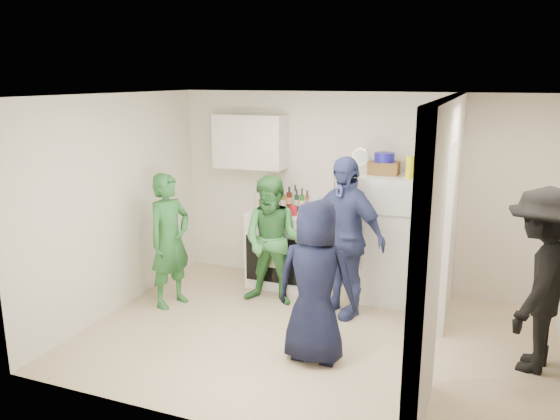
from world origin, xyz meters
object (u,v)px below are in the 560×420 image
(person_denim, at_px, (343,237))
(person_navy, at_px, (315,282))
(fridge, at_px, (388,239))
(person_green_center, at_px, (273,241))
(wicker_basket, at_px, (384,168))
(person_nook, at_px, (539,280))
(person_green_left, at_px, (170,241))
(yellow_cup_stack_top, at_px, (410,167))
(blue_bowl, at_px, (384,157))
(stove, at_px, (283,247))

(person_denim, relative_size, person_navy, 1.16)
(fridge, height_order, person_green_center, person_green_center)
(wicker_basket, xyz_separation_m, person_nook, (1.68, -1.20, -0.76))
(wicker_basket, xyz_separation_m, person_green_left, (-2.27, -1.15, -0.82))
(yellow_cup_stack_top, height_order, person_green_center, yellow_cup_stack_top)
(person_navy, bearing_deg, person_nook, -163.34)
(fridge, relative_size, person_denim, 0.84)
(person_navy, xyz_separation_m, person_nook, (1.94, 0.60, 0.07))
(blue_bowl, height_order, person_denim, person_denim)
(yellow_cup_stack_top, height_order, person_nook, yellow_cup_stack_top)
(stove, height_order, person_green_left, person_green_left)
(fridge, bearing_deg, person_nook, -36.06)
(blue_bowl, bearing_deg, yellow_cup_stack_top, -25.11)
(person_nook, bearing_deg, fridge, -111.09)
(blue_bowl, bearing_deg, stove, -179.10)
(person_green_left, bearing_deg, person_navy, -91.58)
(yellow_cup_stack_top, relative_size, person_navy, 0.16)
(person_green_left, bearing_deg, person_nook, -74.33)
(person_green_center, bearing_deg, person_navy, -54.98)
(person_denim, bearing_deg, person_green_center, -156.39)
(person_nook, bearing_deg, yellow_cup_stack_top, -112.72)
(person_green_center, relative_size, person_navy, 0.99)
(blue_bowl, relative_size, yellow_cup_stack_top, 0.96)
(person_green_left, height_order, person_green_center, person_green_left)
(stove, bearing_deg, person_green_left, -131.11)
(fridge, bearing_deg, person_navy, -101.83)
(blue_bowl, bearing_deg, fridge, -26.57)
(stove, height_order, person_nook, person_nook)
(yellow_cup_stack_top, relative_size, person_green_center, 0.16)
(wicker_basket, relative_size, blue_bowl, 1.46)
(person_green_center, distance_m, person_nook, 2.88)
(person_green_center, height_order, person_nook, person_nook)
(wicker_basket, height_order, person_navy, wicker_basket)
(stove, relative_size, person_nook, 0.58)
(wicker_basket, bearing_deg, person_green_center, -149.83)
(yellow_cup_stack_top, height_order, person_navy, yellow_cup_stack_top)
(stove, xyz_separation_m, yellow_cup_stack_top, (1.60, -0.13, 1.17))
(blue_bowl, distance_m, yellow_cup_stack_top, 0.36)
(person_green_center, xyz_separation_m, person_denim, (0.85, 0.03, 0.14))
(person_green_left, xyz_separation_m, person_green_center, (1.12, 0.48, -0.02))
(wicker_basket, height_order, yellow_cup_stack_top, yellow_cup_stack_top)
(blue_bowl, relative_size, person_nook, 0.14)
(fridge, xyz_separation_m, blue_bowl, (-0.10, 0.05, 0.98))
(fridge, bearing_deg, blue_bowl, 153.43)
(yellow_cup_stack_top, bearing_deg, stove, 175.36)
(stove, height_order, person_green_center, person_green_center)
(person_denim, distance_m, person_navy, 1.16)
(person_green_center, bearing_deg, wicker_basket, 27.20)
(blue_bowl, bearing_deg, person_navy, -98.43)
(fridge, height_order, person_nook, person_nook)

